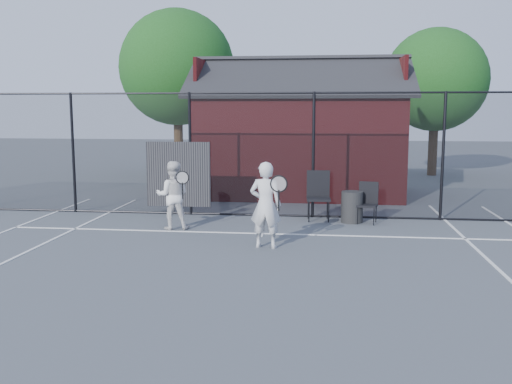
# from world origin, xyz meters

# --- Properties ---
(ground) EXTENTS (80.00, 80.00, 0.00)m
(ground) POSITION_xyz_m (0.00, 0.00, 0.00)
(ground) COLOR #4D5458
(ground) RESTS_ON ground
(court_lines) EXTENTS (11.02, 18.00, 0.01)m
(court_lines) POSITION_xyz_m (0.00, -1.32, 0.01)
(court_lines) COLOR silver
(court_lines) RESTS_ON ground
(fence) EXTENTS (22.04, 3.00, 3.00)m
(fence) POSITION_xyz_m (-0.30, 5.00, 1.45)
(fence) COLOR black
(fence) RESTS_ON ground
(clubhouse) EXTENTS (6.50, 4.36, 4.19)m
(clubhouse) POSITION_xyz_m (0.50, 9.00, 1.61)
(clubhouse) COLOR maroon
(clubhouse) RESTS_ON ground
(tree_left) EXTENTS (4.48, 4.48, 6.44)m
(tree_left) POSITION_xyz_m (-4.50, 13.50, 4.19)
(tree_left) COLOR #362815
(tree_left) RESTS_ON ground
(tree_right) EXTENTS (3.97, 3.97, 5.70)m
(tree_right) POSITION_xyz_m (5.50, 14.50, 3.71)
(tree_right) COLOR #362815
(tree_right) RESTS_ON ground
(player_front) EXTENTS (0.75, 0.56, 1.63)m
(player_front) POSITION_xyz_m (0.19, 1.82, 0.82)
(player_front) COLOR silver
(player_front) RESTS_ON ground
(player_back) EXTENTS (0.85, 0.69, 1.48)m
(player_back) POSITION_xyz_m (-1.98, 3.26, 0.74)
(player_back) COLOR white
(player_back) RESTS_ON ground
(chair_left) EXTENTS (0.58, 0.60, 1.13)m
(chair_left) POSITION_xyz_m (1.14, 4.60, 0.57)
(chair_left) COLOR black
(chair_left) RESTS_ON ground
(chair_right) EXTENTS (0.53, 0.54, 0.92)m
(chair_right) POSITION_xyz_m (2.25, 4.38, 0.46)
(chair_right) COLOR black
(chair_right) RESTS_ON ground
(waste_bin) EXTENTS (0.56, 0.56, 0.72)m
(waste_bin) POSITION_xyz_m (1.92, 4.46, 0.36)
(waste_bin) COLOR #262626
(waste_bin) RESTS_ON ground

